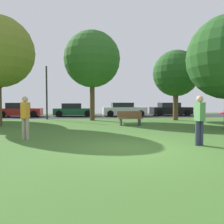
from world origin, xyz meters
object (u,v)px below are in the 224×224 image
object	(u,v)px
birch_tree_lone	(176,74)
person_walking	(25,116)
maple_tree_far	(92,59)
parked_car_green	(73,110)
person_bystander	(200,118)
parked_car_white	(124,110)
parked_car_red	(20,110)
parked_car_black	(170,110)
park_bench	(130,118)
street_lamp_post	(47,93)

from	to	relation	value
birch_tree_lone	person_walking	distance (m)	12.90
maple_tree_far	parked_car_green	distance (m)	7.02
person_walking	person_bystander	bearing A→B (deg)	-91.33
maple_tree_far	parked_car_white	size ratio (longest dim) A/B	1.60
person_bystander	parked_car_red	xyz separation A→B (m)	(-10.38, 15.58, -0.32)
maple_tree_far	person_bystander	world-z (taller)	maple_tree_far
maple_tree_far	person_walking	world-z (taller)	maple_tree_far
maple_tree_far	parked_car_black	world-z (taller)	maple_tree_far
birch_tree_lone	person_bystander	world-z (taller)	birch_tree_lone
parked_car_white	park_bench	distance (m)	8.87
birch_tree_lone	street_lamp_post	world-z (taller)	birch_tree_lone
birch_tree_lone	parked_car_red	xyz separation A→B (m)	(-13.79, 5.62, -3.15)
birch_tree_lone	park_bench	distance (m)	6.52
birch_tree_lone	parked_car_green	size ratio (longest dim) A/B	1.40
person_bystander	park_bench	bearing A→B (deg)	0.70
parked_car_green	parked_car_white	distance (m)	5.27
parked_car_red	street_lamp_post	distance (m)	5.14
maple_tree_far	person_bystander	distance (m)	11.81
street_lamp_post	park_bench	bearing A→B (deg)	-41.27
street_lamp_post	parked_car_white	bearing A→B (deg)	25.57
parked_car_green	birch_tree_lone	bearing A→B (deg)	-34.69
person_bystander	parked_car_black	bearing A→B (deg)	-27.26
maple_tree_far	park_bench	world-z (taller)	maple_tree_far
parked_car_black	park_bench	size ratio (longest dim) A/B	2.70
parked_car_white	street_lamp_post	distance (m)	8.19
street_lamp_post	maple_tree_far	bearing A→B (deg)	-19.07
parked_car_black	street_lamp_post	world-z (taller)	street_lamp_post
birch_tree_lone	parked_car_black	size ratio (longest dim) A/B	1.31
person_bystander	park_bench	xyz separation A→B (m)	(-1.08, 6.61, -0.49)
birch_tree_lone	park_bench	xyz separation A→B (m)	(-4.49, -3.36, -3.33)
parked_car_red	parked_car_black	world-z (taller)	parked_car_black
maple_tree_far	parked_car_white	world-z (taller)	maple_tree_far
person_bystander	maple_tree_far	bearing A→B (deg)	8.94
birch_tree_lone	parked_car_black	xyz separation A→B (m)	(1.93, 5.82, -3.14)
parked_car_white	parked_car_red	bearing A→B (deg)	179.01
parked_car_green	street_lamp_post	distance (m)	4.73
parked_car_green	parked_car_black	size ratio (longest dim) A/B	0.93
birch_tree_lone	parked_car_white	bearing A→B (deg)	121.33
parked_car_black	park_bench	world-z (taller)	parked_car_black
person_walking	maple_tree_far	bearing A→B (deg)	-2.85
birch_tree_lone	person_bystander	xyz separation A→B (m)	(-3.42, -9.96, -2.83)
birch_tree_lone	parked_car_green	distance (m)	10.87
parked_car_red	birch_tree_lone	bearing A→B (deg)	-22.15
parked_car_red	parked_car_black	size ratio (longest dim) A/B	0.95
person_walking	street_lamp_post	xyz separation A→B (m)	(-0.86, 9.99, 1.29)
parked_car_green	street_lamp_post	xyz separation A→B (m)	(-2.01, -3.96, 1.63)
person_walking	park_bench	xyz separation A→B (m)	(5.21, 4.66, -0.49)
parked_car_black	parked_car_green	bearing A→B (deg)	179.47
parked_car_white	park_bench	xyz separation A→B (m)	(-1.18, -8.79, -0.20)
maple_tree_far	person_walking	size ratio (longest dim) A/B	4.16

